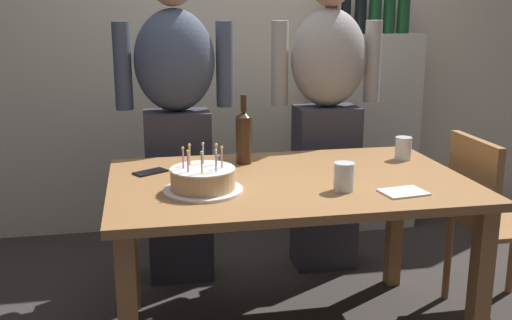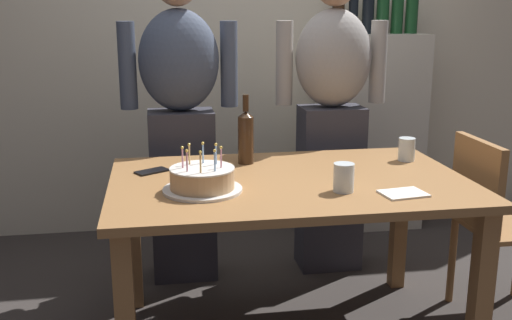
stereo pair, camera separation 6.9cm
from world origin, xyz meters
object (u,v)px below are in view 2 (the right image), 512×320
object	(u,v)px
wine_bottle	(246,136)
water_glass_near	(344,178)
cell_phone	(152,171)
person_man_bearded	(181,120)
person_woman_cardigan	(332,115)
dining_chair	(494,215)
water_glass_far	(407,149)
birthday_cake	(202,180)
napkin_stack	(403,194)

from	to	relation	value
wine_bottle	water_glass_near	bearing A→B (deg)	-57.88
cell_phone	person_man_bearded	world-z (taller)	person_man_bearded
wine_bottle	person_woman_cardigan	distance (m)	0.69
water_glass_near	cell_phone	size ratio (longest dim) A/B	0.79
cell_phone	dining_chair	size ratio (longest dim) A/B	0.17
water_glass_near	wine_bottle	world-z (taller)	wine_bottle
person_man_bearded	person_woman_cardigan	xyz separation A→B (m)	(0.81, 0.00, 0.00)
water_glass_near	person_man_bearded	xyz separation A→B (m)	(-0.59, 0.94, 0.08)
water_glass_far	birthday_cake	bearing A→B (deg)	-161.52
water_glass_far	wine_bottle	distance (m)	0.76
napkin_stack	dining_chair	xyz separation A→B (m)	(0.58, 0.31, -0.23)
cell_phone	person_woman_cardigan	bearing A→B (deg)	-3.01
person_man_bearded	dining_chair	xyz separation A→B (m)	(1.39, -0.71, -0.36)
birthday_cake	cell_phone	bearing A→B (deg)	121.99
water_glass_near	water_glass_far	size ratio (longest dim) A/B	1.05
person_woman_cardigan	person_man_bearded	bearing A→B (deg)	0.00
water_glass_far	cell_phone	size ratio (longest dim) A/B	0.76
water_glass_near	dining_chair	size ratio (longest dim) A/B	0.13
wine_bottle	water_glass_far	bearing A→B (deg)	-5.59
water_glass_near	dining_chair	world-z (taller)	dining_chair
person_man_bearded	napkin_stack	bearing A→B (deg)	128.59
wine_bottle	cell_phone	size ratio (longest dim) A/B	2.22
water_glass_near	napkin_stack	distance (m)	0.24
birthday_cake	water_glass_near	bearing A→B (deg)	-9.91
water_glass_near	cell_phone	world-z (taller)	water_glass_near
cell_phone	person_man_bearded	bearing A→B (deg)	42.31
person_woman_cardigan	water_glass_far	bearing A→B (deg)	112.96
wine_bottle	cell_phone	xyz separation A→B (m)	(-0.43, -0.09, -0.12)
birthday_cake	person_man_bearded	xyz separation A→B (m)	(-0.05, 0.84, 0.09)
birthday_cake	wine_bottle	bearing A→B (deg)	60.03
napkin_stack	person_man_bearded	distance (m)	1.31
water_glass_near	wine_bottle	size ratio (longest dim) A/B	0.36
water_glass_near	person_man_bearded	bearing A→B (deg)	122.22
person_woman_cardigan	dining_chair	world-z (taller)	person_woman_cardigan
cell_phone	person_woman_cardigan	distance (m)	1.11
water_glass_far	dining_chair	world-z (taller)	dining_chair
wine_bottle	person_man_bearded	size ratio (longest dim) A/B	0.19
napkin_stack	person_man_bearded	size ratio (longest dim) A/B	0.10
person_man_bearded	person_woman_cardigan	bearing A→B (deg)	-180.00
water_glass_far	cell_phone	bearing A→B (deg)	-179.32
birthday_cake	person_woman_cardigan	world-z (taller)	person_woman_cardigan
cell_phone	water_glass_far	bearing A→B (deg)	-30.94
water_glass_near	napkin_stack	bearing A→B (deg)	-19.27
birthday_cake	napkin_stack	distance (m)	0.78
water_glass_far	wine_bottle	size ratio (longest dim) A/B	0.34
napkin_stack	cell_phone	bearing A→B (deg)	153.12
birthday_cake	cell_phone	world-z (taller)	birthday_cake
wine_bottle	person_woman_cardigan	world-z (taller)	person_woman_cardigan
water_glass_far	person_woman_cardigan	world-z (taller)	person_woman_cardigan
dining_chair	birthday_cake	bearing A→B (deg)	95.67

